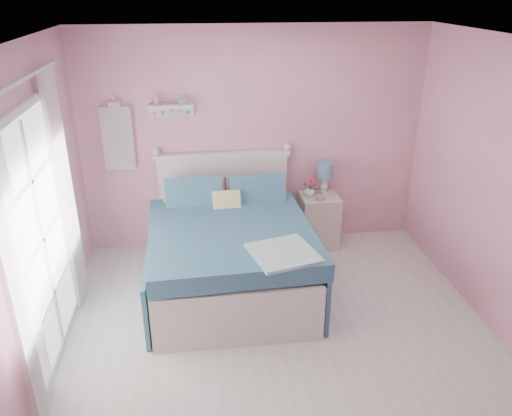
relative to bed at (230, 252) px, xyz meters
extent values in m
plane|color=beige|center=(0.38, -1.22, -0.40)|extent=(4.50, 4.50, 0.00)
plane|color=#CF8396|center=(0.38, 1.03, 0.90)|extent=(4.00, 0.00, 4.00)
plane|color=#CF8396|center=(-1.62, -1.22, 0.90)|extent=(0.00, 4.50, 4.50)
plane|color=white|center=(0.38, -1.22, 2.20)|extent=(4.50, 4.50, 0.00)
cube|color=silver|center=(0.00, -0.03, -0.19)|extent=(1.58, 2.03, 0.43)
cube|color=silver|center=(0.00, -0.03, 0.11)|extent=(1.52, 1.97, 0.16)
cube|color=silver|center=(0.00, 0.97, 0.16)|extent=(1.53, 0.07, 1.13)
cube|color=silver|center=(0.00, 0.97, 0.75)|extent=(1.59, 0.09, 0.06)
cube|color=silver|center=(0.00, -1.01, -0.12)|extent=(1.53, 0.06, 0.56)
cube|color=teal|center=(0.00, -0.18, 0.28)|extent=(1.69, 1.78, 0.18)
cube|color=pink|center=(-0.35, 0.65, 0.39)|extent=(0.69, 0.31, 0.43)
cube|color=pink|center=(0.35, 0.65, 0.39)|extent=(0.69, 0.31, 0.43)
cube|color=#CCBC59|center=(0.00, 0.37, 0.39)|extent=(0.31, 0.23, 0.31)
cube|color=beige|center=(1.15, 0.79, -0.08)|extent=(0.45, 0.42, 0.65)
cube|color=silver|center=(1.15, 0.59, 0.12)|extent=(0.39, 0.02, 0.16)
sphere|color=white|center=(1.15, 0.56, 0.12)|extent=(0.03, 0.03, 0.03)
cylinder|color=white|center=(1.21, 0.86, 0.26)|extent=(0.13, 0.13, 0.02)
cylinder|color=white|center=(1.21, 0.86, 0.37)|extent=(0.06, 0.06, 0.21)
cylinder|color=#678EAC|center=(1.21, 0.86, 0.55)|extent=(0.20, 0.20, 0.18)
imported|color=white|center=(1.02, 0.79, 0.32)|extent=(0.16, 0.16, 0.14)
imported|color=#CF8BA4|center=(1.12, 0.68, 0.29)|extent=(0.11, 0.11, 0.08)
sphere|color=#C0416A|center=(1.02, 0.79, 0.47)|extent=(0.06, 0.06, 0.06)
sphere|color=#C0416A|center=(1.06, 0.81, 0.43)|extent=(0.06, 0.06, 0.06)
sphere|color=#C0416A|center=(0.98, 0.80, 0.44)|extent=(0.06, 0.06, 0.06)
sphere|color=#C0416A|center=(1.04, 0.76, 0.41)|extent=(0.06, 0.06, 0.06)
sphere|color=#C0416A|center=(0.99, 0.77, 0.42)|extent=(0.06, 0.06, 0.06)
cube|color=silver|center=(-0.55, 0.95, 1.35)|extent=(0.50, 0.14, 0.04)
cube|color=silver|center=(-0.55, 1.01, 1.28)|extent=(0.50, 0.03, 0.12)
cylinder|color=#D18C99|center=(-0.70, 0.95, 1.42)|extent=(0.06, 0.06, 0.10)
cube|color=#678EAC|center=(-0.43, 0.95, 1.40)|extent=(0.08, 0.06, 0.07)
cube|color=white|center=(-1.17, 0.96, 1.00)|extent=(0.34, 0.03, 0.72)
cube|color=silver|center=(-1.59, -0.82, 1.73)|extent=(0.04, 1.32, 0.06)
cube|color=silver|center=(-1.59, -0.82, -0.37)|extent=(0.04, 1.32, 0.06)
cube|color=silver|center=(-1.59, -1.45, 0.65)|extent=(0.04, 0.06, 2.10)
cube|color=silver|center=(-1.59, -0.19, 0.65)|extent=(0.04, 0.06, 2.10)
cube|color=white|center=(-1.59, -0.82, 0.68)|extent=(0.02, 1.20, 2.04)
cube|color=white|center=(-1.54, -1.57, 0.78)|extent=(0.04, 0.40, 2.32)
cube|color=white|center=(-1.54, -0.08, 0.78)|extent=(0.04, 0.40, 2.32)
camera|label=1|loc=(-0.30, -4.60, 2.58)|focal=35.00mm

